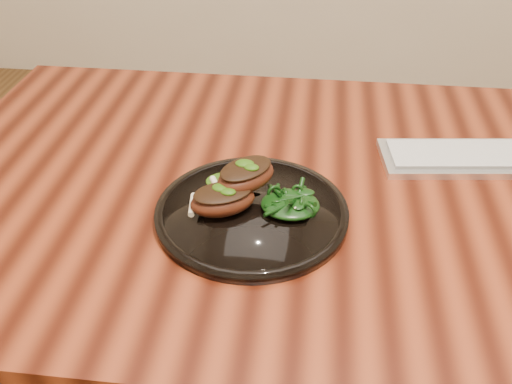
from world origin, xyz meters
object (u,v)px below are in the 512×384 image
greens_heap (290,201)px  desk (405,231)px  lamb_chop_front (222,199)px  plate (252,212)px  keyboard (492,157)px

greens_heap → desk: bearing=26.3°
lamb_chop_front → greens_heap: 0.10m
plate → keyboard: size_ratio=0.74×
lamb_chop_front → keyboard: size_ratio=0.30×
plate → greens_heap: size_ratio=3.30×
greens_heap → keyboard: size_ratio=0.23×
lamb_chop_front → desk: bearing=20.8°
plate → desk: bearing=21.9°
keyboard → greens_heap: bearing=-149.3°
lamb_chop_front → greens_heap: lamb_chop_front is taller
plate → lamb_chop_front: (-0.04, -0.01, 0.03)m
desk → lamb_chop_front: (-0.29, -0.11, 0.12)m
plate → lamb_chop_front: size_ratio=2.52×
desk → greens_heap: bearing=-153.7°
greens_heap → keyboard: greens_heap is taller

